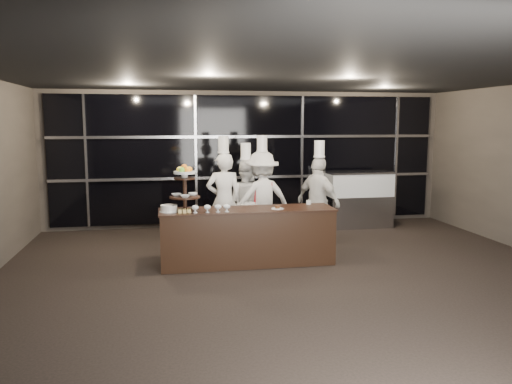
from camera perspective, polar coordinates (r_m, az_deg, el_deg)
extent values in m
plane|color=black|center=(6.74, 6.56, -12.17)|extent=(10.00, 10.00, 0.00)
plane|color=black|center=(6.36, 7.00, 14.11)|extent=(10.00, 10.00, 0.00)
plane|color=#473F38|center=(11.23, -0.78, 3.81)|extent=(9.00, 0.00, 9.00)
cube|color=black|center=(11.17, -0.73, 3.79)|extent=(8.60, 0.04, 2.80)
cube|color=#A5A5AA|center=(11.16, -0.68, 1.72)|extent=(8.60, 0.06, 0.06)
cube|color=#A5A5AA|center=(11.10, -0.69, 6.35)|extent=(8.60, 0.06, 0.06)
cube|color=#A5A5AA|center=(11.10, -18.84, 3.34)|extent=(0.05, 0.05, 2.80)
cube|color=#A5A5AA|center=(11.00, -6.89, 3.67)|extent=(0.05, 0.05, 2.80)
cube|color=#A5A5AA|center=(11.40, 5.26, 3.84)|extent=(0.05, 0.05, 2.80)
cube|color=#A5A5AA|center=(12.23, 15.72, 3.85)|extent=(0.05, 0.05, 2.80)
cube|color=black|center=(8.20, -1.00, -5.17)|extent=(2.80, 0.70, 0.90)
cube|color=black|center=(8.10, -1.01, -2.04)|extent=(2.84, 0.74, 0.03)
cylinder|color=black|center=(8.00, -8.10, -2.03)|extent=(0.24, 0.24, 0.03)
cylinder|color=black|center=(7.95, -8.14, 0.35)|extent=(0.06, 0.06, 0.70)
cylinder|color=black|center=(7.97, -8.12, -0.58)|extent=(0.48, 0.48, 0.02)
cylinder|color=black|center=(7.93, -8.17, 1.56)|extent=(0.34, 0.34, 0.02)
cylinder|color=white|center=(7.92, -8.17, 1.87)|extent=(0.10, 0.10, 0.06)
cylinder|color=white|center=(7.92, -8.18, 2.23)|extent=(0.34, 0.34, 0.04)
sphere|color=orange|center=(7.92, -7.61, 2.58)|extent=(0.09, 0.09, 0.09)
sphere|color=#6EA62A|center=(7.98, -7.92, 2.62)|extent=(0.09, 0.09, 0.09)
sphere|color=orange|center=(7.98, -8.49, 2.61)|extent=(0.09, 0.09, 0.09)
sphere|color=yellow|center=(7.91, -8.77, 2.55)|extent=(0.09, 0.09, 0.09)
sphere|color=#69BF31|center=(7.84, -8.46, 2.51)|extent=(0.09, 0.09, 0.09)
sphere|color=orange|center=(7.85, -7.87, 2.53)|extent=(0.09, 0.09, 0.09)
sphere|color=orange|center=(7.91, -8.19, 2.86)|extent=(0.09, 0.09, 0.09)
imported|color=white|center=(8.02, -9.08, -0.31)|extent=(0.16, 0.16, 0.04)
imported|color=white|center=(8.03, -7.22, -0.25)|extent=(0.15, 0.15, 0.05)
imported|color=white|center=(7.84, -8.09, -0.48)|extent=(0.16, 0.16, 0.04)
cylinder|color=silver|center=(7.79, -6.97, -2.35)|extent=(0.07, 0.07, 0.01)
cylinder|color=silver|center=(7.79, -6.97, -2.12)|extent=(0.02, 0.02, 0.05)
ellipsoid|color=silver|center=(7.78, -6.98, -1.77)|extent=(0.11, 0.11, 0.08)
ellipsoid|color=#1CB35E|center=(7.78, -6.98, -1.74)|extent=(0.08, 0.08, 0.05)
cylinder|color=silver|center=(7.80, -5.58, -2.31)|extent=(0.07, 0.07, 0.01)
cylinder|color=silver|center=(7.80, -5.58, -2.08)|extent=(0.02, 0.02, 0.05)
ellipsoid|color=silver|center=(7.79, -5.59, -1.74)|extent=(0.11, 0.11, 0.08)
ellipsoid|color=red|center=(7.79, -5.59, -1.70)|extent=(0.08, 0.08, 0.05)
cylinder|color=silver|center=(7.82, -4.37, -2.27)|extent=(0.07, 0.07, 0.01)
cylinder|color=silver|center=(7.81, -4.37, -2.05)|extent=(0.02, 0.02, 0.05)
ellipsoid|color=silver|center=(7.81, -4.38, -1.70)|extent=(0.11, 0.11, 0.08)
ellipsoid|color=#FAF3B2|center=(7.81, -4.38, -1.67)|extent=(0.08, 0.08, 0.05)
cylinder|color=silver|center=(7.84, -3.35, -2.24)|extent=(0.07, 0.07, 0.01)
cylinder|color=silver|center=(7.83, -3.35, -2.02)|extent=(0.02, 0.02, 0.05)
ellipsoid|color=silver|center=(7.82, -3.36, -1.67)|extent=(0.11, 0.11, 0.08)
ellipsoid|color=#472C0E|center=(7.82, -3.36, -1.64)|extent=(0.08, 0.08, 0.05)
cylinder|color=white|center=(7.95, -9.91, -2.21)|extent=(0.30, 0.30, 0.01)
cylinder|color=white|center=(7.94, -9.92, -1.82)|extent=(0.26, 0.26, 0.10)
cube|color=#F3D276|center=(7.80, -8.69, -2.21)|extent=(0.06, 0.06, 0.05)
cube|color=#F3D276|center=(7.80, -8.17, -2.20)|extent=(0.06, 0.06, 0.05)
cube|color=#F3D276|center=(7.80, -7.66, -2.18)|extent=(0.06, 0.06, 0.05)
cube|color=#F3D276|center=(7.87, -8.70, -2.12)|extent=(0.06, 0.06, 0.05)
cube|color=#F3D276|center=(7.87, -8.19, -2.11)|extent=(0.06, 0.06, 0.05)
cube|color=#F3D276|center=(7.87, -7.68, -2.10)|extent=(0.06, 0.06, 0.05)
cylinder|color=white|center=(8.10, 2.46, -1.91)|extent=(0.20, 0.20, 0.01)
cylinder|color=#4C2814|center=(8.09, 2.46, -1.72)|extent=(0.08, 0.08, 0.04)
cylinder|color=white|center=(8.58, 6.03, -1.18)|extent=(0.08, 0.08, 0.07)
cube|color=#A5A5AA|center=(11.34, 11.60, -2.17)|extent=(1.41, 0.60, 0.70)
cube|color=silver|center=(11.25, 11.69, 0.84)|extent=(1.41, 0.60, 0.50)
cube|color=#FFC67F|center=(11.25, 11.69, 0.84)|extent=(1.31, 0.50, 0.40)
cube|color=#A5A5AA|center=(11.22, 11.73, 2.21)|extent=(1.43, 0.62, 0.04)
imported|color=white|center=(9.19, -3.68, -1.00)|extent=(0.66, 0.45, 1.77)
cylinder|color=white|center=(9.08, -3.74, 5.45)|extent=(0.19, 0.19, 0.30)
cylinder|color=white|center=(9.09, -3.73, 4.54)|extent=(0.21, 0.21, 0.03)
imported|color=white|center=(9.40, -1.16, -1.18)|extent=(1.00, 0.93, 1.64)
cylinder|color=white|center=(9.30, -1.18, 4.71)|extent=(0.19, 0.19, 0.30)
cylinder|color=white|center=(9.31, -1.18, 3.82)|extent=(0.21, 0.21, 0.03)
imported|color=white|center=(9.36, 0.68, -0.79)|extent=(1.25, 0.86, 1.78)
cylinder|color=white|center=(9.26, 0.69, 5.58)|extent=(0.19, 0.19, 0.30)
cylinder|color=white|center=(9.27, 0.69, 4.68)|extent=(0.21, 0.21, 0.03)
cube|color=#A10C14|center=(9.24, 0.83, -0.90)|extent=(0.34, 0.03, 0.66)
imported|color=white|center=(9.34, 7.15, -1.15)|extent=(0.86, 1.06, 1.69)
cylinder|color=white|center=(9.24, 7.25, 4.94)|extent=(0.19, 0.19, 0.30)
cylinder|color=white|center=(9.25, 7.24, 4.04)|extent=(0.21, 0.21, 0.03)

